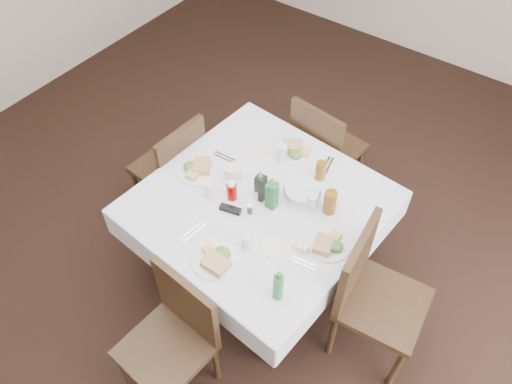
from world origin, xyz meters
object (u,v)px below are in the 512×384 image
water_s (247,242)px  oil_cruet_dark (261,187)px  chair_north (322,146)px  water_e (312,202)px  ketchup_bottle (232,191)px  dining_table (260,208)px  water_w (209,189)px  water_n (282,153)px  coffee_mug (231,173)px  oil_cruet_green (272,194)px  green_bottle (278,286)px  chair_east (370,289)px  chair_west (175,165)px  bread_basket (302,193)px  chair_south (176,332)px

water_s → oil_cruet_dark: bearing=113.8°
chair_north → water_e: bearing=-65.5°
water_s → ketchup_bottle: bearing=140.5°
dining_table → water_w: 0.35m
water_n → coffee_mug: (-0.17, -0.33, -0.02)m
water_w → ketchup_bottle: bearing=29.5°
oil_cruet_green → green_bottle: size_ratio=1.17×
water_s → chair_east: bearing=22.0°
chair_west → water_n: 0.86m
water_n → green_bottle: green_bottle is taller
water_s → ketchup_bottle: ketchup_bottle is taller
chair_east → water_w: 1.17m
water_n → green_bottle: bearing=-57.0°
water_w → green_bottle: size_ratio=0.53×
chair_east → coffee_mug: size_ratio=6.54×
bread_basket → coffee_mug: 0.48m
chair_east → bread_basket: (-0.65, 0.24, 0.21)m
coffee_mug → green_bottle: green_bottle is taller
water_w → green_bottle: 0.84m
dining_table → water_n: bearing=103.4°
bread_basket → coffee_mug: (-0.46, -0.14, 0.01)m
chair_east → bread_basket: 0.73m
water_s → water_w: (-0.44, 0.18, 0.00)m
water_n → water_w: water_n is taller
water_n → green_bottle: 1.05m
water_e → water_n: bearing=148.2°
water_s → bread_basket: 0.52m
chair_north → chair_west: 1.14m
water_e → water_w: (-0.59, -0.29, -0.00)m
chair_north → ketchup_bottle: 1.01m
dining_table → water_w: size_ratio=12.90×
chair_south → ketchup_bottle: size_ratio=6.74×
chair_north → oil_cruet_dark: bearing=-88.3°
ketchup_bottle → green_bottle: 0.76m
chair_north → oil_cruet_green: size_ratio=3.64×
chair_south → oil_cruet_dark: oil_cruet_dark is taller
chair_south → ketchup_bottle: chair_south is taller
chair_south → oil_cruet_dark: size_ratio=3.83×
water_w → ketchup_bottle: ketchup_bottle is taller
water_e → ketchup_bottle: (-0.46, -0.22, 0.01)m
water_n → water_w: size_ratio=1.16×
bread_basket → oil_cruet_dark: (-0.21, -0.16, 0.07)m
coffee_mug → green_bottle: 0.92m
chair_south → ketchup_bottle: 0.92m
chair_north → water_w: 1.10m
coffee_mug → chair_east: bearing=-5.2°
water_e → green_bottle: size_ratio=0.53×
water_e → chair_south: bearing=-101.7°
water_e → chair_north: bearing=114.5°
oil_cruet_dark → ketchup_bottle: size_ratio=1.76×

